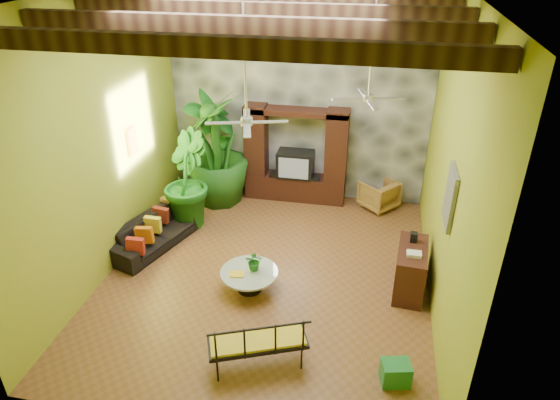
% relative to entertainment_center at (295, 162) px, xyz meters
% --- Properties ---
extents(ground, '(7.00, 7.00, 0.00)m').
position_rel_entertainment_center_xyz_m(ground, '(0.00, -3.14, -0.97)').
color(ground, brown).
rests_on(ground, ground).
extents(back_wall, '(6.00, 0.02, 5.00)m').
position_rel_entertainment_center_xyz_m(back_wall, '(0.00, 0.36, 1.53)').
color(back_wall, '#A39D25').
rests_on(back_wall, ground).
extents(left_wall, '(0.02, 7.00, 5.00)m').
position_rel_entertainment_center_xyz_m(left_wall, '(-3.00, -3.14, 1.53)').
color(left_wall, '#A39D25').
rests_on(left_wall, ground).
extents(right_wall, '(0.02, 7.00, 5.00)m').
position_rel_entertainment_center_xyz_m(right_wall, '(3.00, -3.14, 1.53)').
color(right_wall, '#A39D25').
rests_on(right_wall, ground).
extents(stone_accent_wall, '(5.98, 0.10, 4.98)m').
position_rel_entertainment_center_xyz_m(stone_accent_wall, '(0.00, 0.30, 1.53)').
color(stone_accent_wall, '#3E4146').
rests_on(stone_accent_wall, ground).
extents(ceiling_beams, '(5.95, 5.36, 0.22)m').
position_rel_entertainment_center_xyz_m(ceiling_beams, '(0.00, -3.14, 3.81)').
color(ceiling_beams, '#332110').
rests_on(ceiling_beams, ceiling).
extents(entertainment_center, '(2.40, 0.55, 2.30)m').
position_rel_entertainment_center_xyz_m(entertainment_center, '(0.00, 0.00, 0.00)').
color(entertainment_center, black).
rests_on(entertainment_center, ground).
extents(ceiling_fan_front, '(1.28, 1.28, 1.86)m').
position_rel_entertainment_center_xyz_m(ceiling_fan_front, '(-0.20, -3.54, 2.44)').
color(ceiling_fan_front, silver).
rests_on(ceiling_fan_front, ceiling).
extents(ceiling_fan_back, '(1.28, 1.28, 1.86)m').
position_rel_entertainment_center_xyz_m(ceiling_fan_back, '(1.60, -1.94, 2.44)').
color(ceiling_fan_back, silver).
rests_on(ceiling_fan_back, ceiling).
extents(wall_art_mask, '(0.06, 0.32, 0.55)m').
position_rel_entertainment_center_xyz_m(wall_art_mask, '(-2.96, -2.14, 1.13)').
color(wall_art_mask, gold).
rests_on(wall_art_mask, left_wall).
extents(wall_art_painting, '(0.06, 0.70, 0.90)m').
position_rel_entertainment_center_xyz_m(wall_art_painting, '(2.96, -3.74, 1.33)').
color(wall_art_painting, '#276591').
rests_on(wall_art_painting, right_wall).
extents(sofa, '(1.46, 2.25, 0.61)m').
position_rel_entertainment_center_xyz_m(sofa, '(-2.51, -2.62, -0.66)').
color(sofa, black).
rests_on(sofa, ground).
extents(wicker_armchair, '(1.05, 1.05, 0.69)m').
position_rel_entertainment_center_xyz_m(wicker_armchair, '(2.01, -0.08, -0.62)').
color(wicker_armchair, olive).
rests_on(wicker_armchair, ground).
extents(tall_plant_a, '(1.58, 1.64, 2.59)m').
position_rel_entertainment_center_xyz_m(tall_plant_a, '(-2.01, 0.01, 0.33)').
color(tall_plant_a, '#1B681D').
rests_on(tall_plant_a, ground).
extents(tall_plant_b, '(1.34, 1.45, 2.13)m').
position_rel_entertainment_center_xyz_m(tall_plant_b, '(-2.14, -1.61, 0.10)').
color(tall_plant_b, '#1A641B').
rests_on(tall_plant_b, ground).
extents(tall_plant_c, '(1.63, 1.63, 2.64)m').
position_rel_entertainment_center_xyz_m(tall_plant_c, '(-1.79, -0.46, 0.35)').
color(tall_plant_c, '#1E5516').
rests_on(tall_plant_c, ground).
extents(coffee_table, '(1.05, 1.05, 0.40)m').
position_rel_entertainment_center_xyz_m(coffee_table, '(-0.22, -3.66, -0.71)').
color(coffee_table, black).
rests_on(coffee_table, ground).
extents(centerpiece_plant, '(0.34, 0.30, 0.36)m').
position_rel_entertainment_center_xyz_m(centerpiece_plant, '(-0.13, -3.57, -0.39)').
color(centerpiece_plant, '#1D661B').
rests_on(centerpiece_plant, coffee_table).
extents(yellow_tray, '(0.27, 0.21, 0.03)m').
position_rel_entertainment_center_xyz_m(yellow_tray, '(-0.41, -3.79, -0.55)').
color(yellow_tray, gold).
rests_on(yellow_tray, coffee_table).
extents(iron_bench, '(1.54, 1.06, 0.57)m').
position_rel_entertainment_center_xyz_m(iron_bench, '(0.35, -5.46, -0.42)').
color(iron_bench, black).
rests_on(iron_bench, ground).
extents(side_console, '(0.59, 1.16, 0.90)m').
position_rel_entertainment_center_xyz_m(side_console, '(2.62, -3.11, -0.52)').
color(side_console, '#3A1D12').
rests_on(side_console, ground).
extents(green_bin, '(0.47, 0.39, 0.36)m').
position_rel_entertainment_center_xyz_m(green_bin, '(2.38, -5.31, -0.78)').
color(green_bin, '#1C6B36').
rests_on(green_bin, ground).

